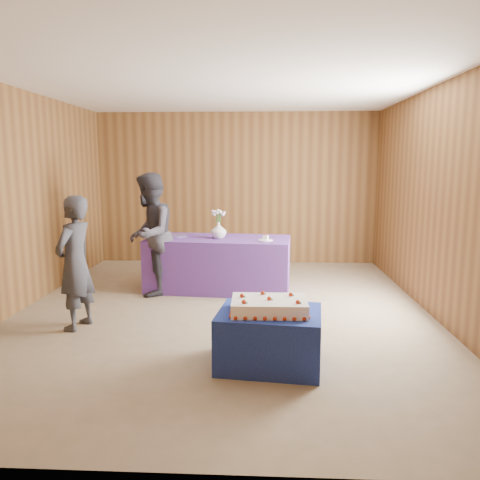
# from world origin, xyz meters

# --- Properties ---
(ground) EXTENTS (6.00, 6.00, 0.00)m
(ground) POSITION_xyz_m (0.00, 0.00, 0.00)
(ground) COLOR gray
(ground) RESTS_ON ground
(room_shell) EXTENTS (5.04, 6.04, 2.72)m
(room_shell) POSITION_xyz_m (0.00, 0.00, 1.80)
(room_shell) COLOR brown
(room_shell) RESTS_ON ground
(cake_table) EXTENTS (0.98, 0.80, 0.50)m
(cake_table) POSITION_xyz_m (0.55, -1.47, 0.25)
(cake_table) COLOR #1B3D99
(cake_table) RESTS_ON ground
(serving_table) EXTENTS (2.07, 1.07, 0.75)m
(serving_table) POSITION_xyz_m (-0.14, 1.08, 0.38)
(serving_table) COLOR #51338D
(serving_table) RESTS_ON ground
(sheet_cake) EXTENTS (0.70, 0.48, 0.16)m
(sheet_cake) POSITION_xyz_m (0.54, -1.50, 0.56)
(sheet_cake) COLOR white
(sheet_cake) RESTS_ON cake_table
(vase) EXTENTS (0.27, 0.27, 0.23)m
(vase) POSITION_xyz_m (-0.14, 1.04, 0.86)
(vase) COLOR silver
(vase) RESTS_ON serving_table
(flower_spray) EXTENTS (0.20, 0.20, 0.15)m
(flower_spray) POSITION_xyz_m (-0.14, 1.04, 1.11)
(flower_spray) COLOR #245B24
(flower_spray) RESTS_ON vase
(platter) EXTENTS (0.42, 0.42, 0.02)m
(platter) POSITION_xyz_m (-0.78, 1.19, 0.76)
(platter) COLOR #5E4992
(platter) RESTS_ON serving_table
(plate) EXTENTS (0.23, 0.23, 0.01)m
(plate) POSITION_xyz_m (0.52, 0.89, 0.76)
(plate) COLOR white
(plate) RESTS_ON serving_table
(cake_slice) EXTENTS (0.08, 0.08, 0.08)m
(cake_slice) POSITION_xyz_m (0.52, 0.89, 0.79)
(cake_slice) COLOR white
(cake_slice) RESTS_ON plate
(knife) EXTENTS (0.24, 0.13, 0.00)m
(knife) POSITION_xyz_m (0.51, 0.70, 0.75)
(knife) COLOR silver
(knife) RESTS_ON serving_table
(guest_left) EXTENTS (0.46, 0.60, 1.46)m
(guest_left) POSITION_xyz_m (-1.55, -0.60, 0.73)
(guest_left) COLOR #32333B
(guest_left) RESTS_ON ground
(guest_right) EXTENTS (0.64, 0.82, 1.67)m
(guest_right) POSITION_xyz_m (-1.06, 0.79, 0.84)
(guest_right) COLOR #32313B
(guest_right) RESTS_ON ground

